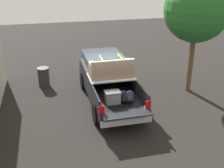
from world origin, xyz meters
name	(u,v)px	position (x,y,z in m)	size (l,w,h in m)	color
ground_plane	(109,101)	(0.00, 0.00, 0.00)	(40.00, 40.00, 0.00)	black
pickup_truck	(107,78)	(0.38, 0.00, 0.98)	(6.05, 2.06, 2.23)	black
tree_background	(197,10)	(0.25, -4.10, 3.92)	(2.96, 2.96, 5.42)	brown
trash_can	(44,77)	(2.53, 2.82, 0.50)	(0.60, 0.60, 0.98)	#2D2D33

